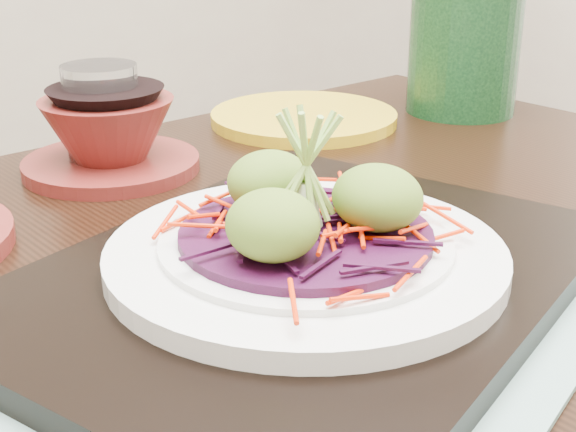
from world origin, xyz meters
TOP-DOWN VIEW (x-y plane):
  - dining_table at (-0.04, -0.04)m, footprint 1.17×0.84m
  - placemat at (-0.05, -0.10)m, footprint 0.56×0.50m
  - serving_tray at (-0.05, -0.10)m, footprint 0.48×0.42m
  - white_plate at (-0.05, -0.10)m, footprint 0.26×0.26m
  - cabbage_bed at (-0.05, -0.10)m, footprint 0.16×0.16m
  - carrot_julienne at (-0.05, -0.10)m, footprint 0.20×0.20m
  - guacamole_scoops at (-0.05, -0.10)m, footprint 0.14×0.13m
  - scallion_garnish at (-0.05, -0.10)m, footprint 0.06×0.06m
  - water_glass at (-0.06, 0.22)m, footprint 0.07×0.07m
  - terracotta_bowl_set at (-0.05, 0.21)m, footprint 0.21×0.21m
  - yellow_plate at (0.20, 0.25)m, footprint 0.25×0.25m
  - green_jar at (0.38, 0.18)m, footprint 0.15×0.15m

SIDE VIEW (x-z plane):
  - dining_table at x=-0.04m, z-range 0.25..0.94m
  - placemat at x=-0.05m, z-range 0.69..0.69m
  - yellow_plate at x=0.20m, z-range 0.69..0.70m
  - serving_tray at x=-0.05m, z-range 0.69..0.71m
  - white_plate at x=-0.05m, z-range 0.71..0.73m
  - terracotta_bowl_set at x=-0.05m, z-range 0.68..0.75m
  - cabbage_bed at x=-0.05m, z-range 0.73..0.73m
  - water_glass at x=-0.06m, z-range 0.69..0.79m
  - carrot_julienne at x=-0.05m, z-range 0.73..0.74m
  - guacamole_scoops at x=-0.05m, z-range 0.73..0.77m
  - green_jar at x=0.38m, z-range 0.69..0.84m
  - scallion_garnish at x=-0.05m, z-range 0.73..0.82m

